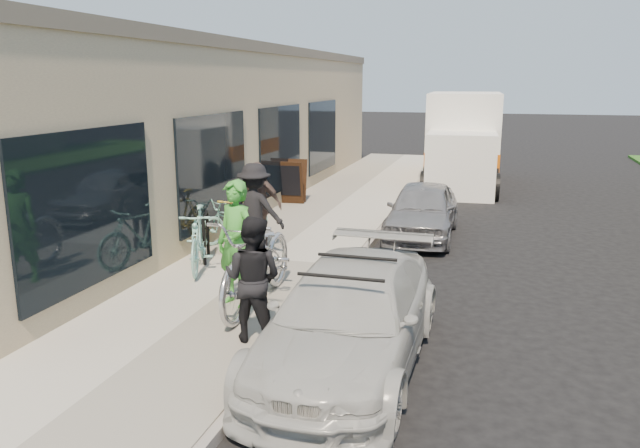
# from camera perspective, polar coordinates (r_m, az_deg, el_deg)

# --- Properties ---
(ground) EXTENTS (120.00, 120.00, 0.00)m
(ground) POSITION_cam_1_polar(r_m,az_deg,el_deg) (8.28, 0.82, -10.83)
(ground) COLOR black
(ground) RESTS_ON ground
(sidewalk) EXTENTS (3.00, 34.00, 0.15)m
(sidewalk) POSITION_cam_1_polar(r_m,az_deg,el_deg) (11.52, -4.88, -3.52)
(sidewalk) COLOR #AAA699
(sidewalk) RESTS_ON ground
(curb) EXTENTS (0.12, 34.00, 0.13)m
(curb) POSITION_cam_1_polar(r_m,az_deg,el_deg) (11.09, 2.65, -4.21)
(curb) COLOR gray
(curb) RESTS_ON ground
(storefront) EXTENTS (3.60, 20.00, 4.22)m
(storefront) POSITION_cam_1_polar(r_m,az_deg,el_deg) (16.96, -9.32, 8.72)
(storefront) COLOR tan
(storefront) RESTS_ON ground
(bike_rack) EXTENTS (0.25, 0.59, 0.88)m
(bike_rack) POSITION_cam_1_polar(r_m,az_deg,el_deg) (11.40, -10.41, -0.72)
(bike_rack) COLOR black
(bike_rack) RESTS_ON sidewalk
(sandwich_board) EXTENTS (0.74, 0.75, 1.13)m
(sandwich_board) POSITION_cam_1_polar(r_m,az_deg,el_deg) (16.56, -2.59, 3.92)
(sandwich_board) COLOR #311A0D
(sandwich_board) RESTS_ON sidewalk
(sedan_white) EXTENTS (1.77, 4.26, 1.27)m
(sedan_white) POSITION_cam_1_polar(r_m,az_deg,el_deg) (7.43, 2.73, -8.57)
(sedan_white) COLOR #B7B8B3
(sedan_white) RESTS_ON ground
(sedan_silver) EXTENTS (1.45, 3.52, 1.20)m
(sedan_silver) POSITION_cam_1_polar(r_m,az_deg,el_deg) (13.68, 9.33, 1.25)
(sedan_silver) COLOR gray
(sedan_silver) RESTS_ON ground
(moving_truck) EXTENTS (2.49, 6.08, 2.94)m
(moving_truck) POSITION_cam_1_polar(r_m,az_deg,el_deg) (21.04, 12.93, 7.13)
(moving_truck) COLOR white
(moving_truck) RESTS_ON ground
(tandem_bike) EXTENTS (0.94, 2.60, 1.36)m
(tandem_bike) POSITION_cam_1_polar(r_m,az_deg,el_deg) (9.02, -5.66, -3.27)
(tandem_bike) COLOR #B9B9BB
(tandem_bike) RESTS_ON sidewalk
(woman_rider) EXTENTS (0.79, 0.66, 1.83)m
(woman_rider) POSITION_cam_1_polar(r_m,az_deg,el_deg) (9.01, -7.70, -1.77)
(woman_rider) COLOR green
(woman_rider) RESTS_ON sidewalk
(man_standing) EXTENTS (0.81, 0.66, 1.59)m
(man_standing) POSITION_cam_1_polar(r_m,az_deg,el_deg) (7.80, -6.15, -5.00)
(man_standing) COLOR black
(man_standing) RESTS_ON sidewalk
(cruiser_bike_a) EXTENTS (1.08, 1.86, 1.08)m
(cruiser_bike_a) POSITION_cam_1_polar(r_m,az_deg,el_deg) (10.88, -11.03, -1.36)
(cruiser_bike_a) COLOR #8CD1C2
(cruiser_bike_a) RESTS_ON sidewalk
(cruiser_bike_b) EXTENTS (1.34, 1.80, 0.90)m
(cruiser_bike_b) POSITION_cam_1_polar(r_m,az_deg,el_deg) (12.77, -7.72, 0.49)
(cruiser_bike_b) COLOR #8CD1C2
(cruiser_bike_b) RESTS_ON sidewalk
(cruiser_bike_c) EXTENTS (0.86, 1.83, 1.06)m
(cruiser_bike_c) POSITION_cam_1_polar(r_m,az_deg,el_deg) (12.19, -7.75, 0.27)
(cruiser_bike_c) COLOR gold
(cruiser_bike_c) RESTS_ON sidewalk
(bystander_a) EXTENTS (1.15, 0.70, 1.73)m
(bystander_a) POSITION_cam_1_polar(r_m,az_deg,el_deg) (11.50, -6.00, 1.26)
(bystander_a) COLOR black
(bystander_a) RESTS_ON sidewalk
(bystander_b) EXTENTS (0.99, 0.42, 1.69)m
(bystander_b) POSITION_cam_1_polar(r_m,az_deg,el_deg) (12.07, -5.77, 1.72)
(bystander_b) COLOR brown
(bystander_b) RESTS_ON sidewalk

